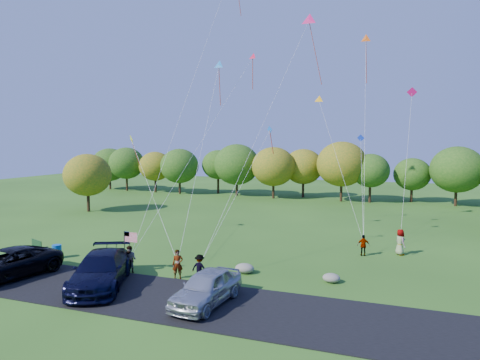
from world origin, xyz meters
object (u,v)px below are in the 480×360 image
(flyer_c, at_px, (200,268))
(flyer_e, at_px, (400,242))
(flyer_b, at_px, (130,259))
(flyer_d, at_px, (363,245))
(minivan_navy, at_px, (101,270))
(trash_barrel, at_px, (57,251))
(flyer_a, at_px, (178,264))
(minivan_dark, at_px, (7,264))
(park_bench, at_px, (37,245))
(minivan_silver, at_px, (206,287))

(flyer_c, xyz_separation_m, flyer_e, (11.41, 10.58, 0.14))
(flyer_b, xyz_separation_m, flyer_e, (16.33, 10.58, 0.09))
(flyer_c, height_order, flyer_d, flyer_c)
(minivan_navy, xyz_separation_m, flyer_e, (16.30, 13.53, -0.07))
(flyer_d, xyz_separation_m, trash_barrel, (-20.81, -8.21, -0.30))
(flyer_a, xyz_separation_m, flyer_e, (12.90, 10.58, 0.06))
(minivan_dark, xyz_separation_m, park_bench, (-3.48, 5.80, -0.47))
(minivan_dark, distance_m, minivan_silver, 13.23)
(minivan_dark, distance_m, flyer_d, 23.99)
(flyer_c, distance_m, trash_barrel, 11.99)
(flyer_e, bearing_deg, flyer_c, 100.71)
(flyer_a, bearing_deg, flyer_e, 12.32)
(flyer_b, bearing_deg, minivan_silver, -30.16)
(minivan_navy, height_order, flyer_c, minivan_navy)
(minivan_silver, bearing_deg, flyer_a, 141.50)
(minivan_silver, bearing_deg, trash_barrel, 167.58)
(minivan_silver, bearing_deg, park_bench, 167.25)
(flyer_a, xyz_separation_m, park_bench, (-13.28, 2.15, -0.42))
(minivan_silver, bearing_deg, flyer_b, 159.69)
(minivan_dark, height_order, minivan_silver, minivan_dark)
(trash_barrel, bearing_deg, flyer_d, 21.54)
(minivan_navy, relative_size, minivan_silver, 1.30)
(flyer_b, bearing_deg, flyer_e, 28.35)
(flyer_b, xyz_separation_m, flyer_d, (13.79, 9.35, -0.09))
(minivan_silver, xyz_separation_m, flyer_b, (-6.86, 3.29, -0.06))
(minivan_dark, relative_size, flyer_a, 3.55)
(flyer_d, relative_size, park_bench, 1.01)
(flyer_b, bearing_deg, flyer_c, -4.58)
(flyer_b, distance_m, park_bench, 10.08)
(flyer_d, xyz_separation_m, park_bench, (-23.64, -7.20, -0.31))
(park_bench, bearing_deg, minivan_navy, -6.13)
(flyer_e, bearing_deg, minivan_navy, 97.57)
(park_bench, distance_m, trash_barrel, 3.01)
(trash_barrel, bearing_deg, flyer_b, -9.25)
(minivan_navy, xyz_separation_m, flyer_a, (3.40, 2.95, -0.13))
(minivan_dark, xyz_separation_m, minivan_silver, (13.23, 0.37, -0.02))
(minivan_navy, height_order, trash_barrel, minivan_navy)
(flyer_b, height_order, park_bench, flyer_b)
(flyer_c, bearing_deg, flyer_d, -130.44)
(flyer_d, bearing_deg, flyer_c, 36.56)
(flyer_b, xyz_separation_m, park_bench, (-9.85, 2.15, -0.39))
(flyer_d, bearing_deg, flyer_a, 32.13)
(minivan_dark, bearing_deg, flyer_a, 31.76)
(minivan_navy, relative_size, flyer_a, 3.70)
(minivan_navy, bearing_deg, flyer_a, 16.20)
(flyer_c, bearing_deg, trash_barrel, -2.41)
(minivan_silver, xyz_separation_m, park_bench, (-16.71, 5.44, -0.46))
(flyer_b, bearing_deg, trash_barrel, 166.17)
(flyer_e, xyz_separation_m, trash_barrel, (-23.34, -9.44, -0.48))
(park_bench, bearing_deg, flyer_d, 38.14)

